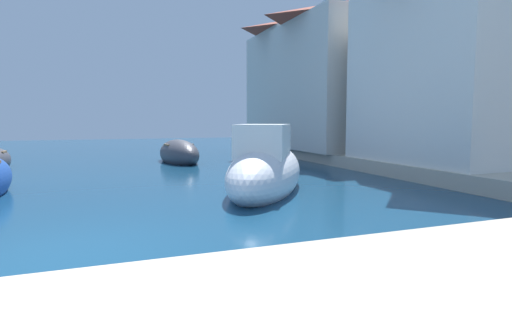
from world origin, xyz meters
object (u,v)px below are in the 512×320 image
at_px(moored_boat_2, 179,154).
at_px(moored_boat_3, 266,170).
at_px(waterfront_building_main, 462,57).
at_px(waterfront_building_far, 312,80).
at_px(waterfront_building_annex, 350,74).
at_px(quayside_tree, 442,84).

relative_size(moored_boat_2, moored_boat_3, 0.70).
distance_m(waterfront_building_main, waterfront_building_far, 11.44).
distance_m(moored_boat_3, waterfront_building_annex, 11.96).
relative_size(moored_boat_3, waterfront_building_far, 0.77).
bearing_deg(quayside_tree, waterfront_building_far, 91.64).
distance_m(moored_boat_3, waterfront_building_main, 8.85).
bearing_deg(waterfront_building_main, waterfront_building_far, 90.00).
relative_size(moored_boat_3, quayside_tree, 1.37).
bearing_deg(quayside_tree, moored_boat_3, -167.09).
bearing_deg(waterfront_building_annex, moored_boat_2, 175.04).
distance_m(moored_boat_3, quayside_tree, 8.97).
xyz_separation_m(waterfront_building_main, waterfront_building_far, (0.00, 11.43, 0.26)).
xyz_separation_m(waterfront_building_main, quayside_tree, (0.29, 1.18, -0.86)).
height_order(moored_boat_2, waterfront_building_annex, waterfront_building_annex).
distance_m(waterfront_building_main, waterfront_building_annex, 7.29).
relative_size(moored_boat_3, waterfront_building_main, 0.82).
bearing_deg(quayside_tree, moored_boat_2, 143.45).
bearing_deg(moored_boat_2, waterfront_building_far, -75.30).
xyz_separation_m(waterfront_building_annex, waterfront_building_far, (0.00, 4.15, 0.10)).
height_order(moored_boat_3, waterfront_building_annex, waterfront_building_annex).
distance_m(moored_boat_2, moored_boat_3, 8.84).
bearing_deg(moored_boat_3, waterfront_building_main, -53.65).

